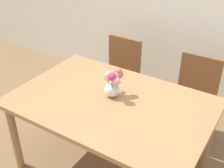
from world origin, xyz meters
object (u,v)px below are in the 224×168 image
object	(u,v)px
chair_left	(120,71)
flower_vase	(114,83)
chair_right	(194,93)
dining_table	(111,109)

from	to	relation	value
chair_left	flower_vase	bearing A→B (deg)	117.51
chair_right	chair_left	bearing A→B (deg)	0.00
dining_table	flower_vase	distance (m)	0.23
dining_table	flower_vase	xyz separation A→B (m)	(-0.02, 0.07, 0.21)
chair_left	flower_vase	xyz separation A→B (m)	(0.43, -0.82, 0.38)
dining_table	flower_vase	bearing A→B (deg)	108.21
chair_left	flower_vase	world-z (taller)	flower_vase
dining_table	chair_left	xyz separation A→B (m)	(-0.45, 0.89, -0.17)
flower_vase	chair_right	bearing A→B (deg)	59.89
dining_table	chair_right	bearing A→B (deg)	63.20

